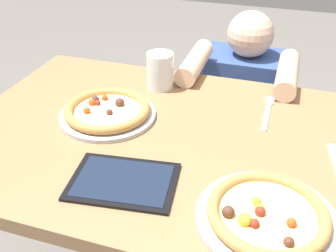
# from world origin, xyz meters

# --- Properties ---
(dining_table) EXTENTS (1.28, 0.79, 0.75)m
(dining_table) POSITION_xyz_m (0.00, 0.00, 0.63)
(dining_table) COLOR #936D47
(dining_table) RESTS_ON ground
(pizza_near) EXTENTS (0.29, 0.29, 0.04)m
(pizza_near) POSITION_xyz_m (0.23, -0.24, 0.77)
(pizza_near) COLOR #B7B7BC
(pizza_near) RESTS_ON dining_table
(pizza_far) EXTENTS (0.28, 0.28, 0.04)m
(pizza_far) POSITION_xyz_m (-0.26, 0.04, 0.77)
(pizza_far) COLOR #B7B7BC
(pizza_far) RESTS_ON dining_table
(water_cup_clear) EXTENTS (0.09, 0.09, 0.12)m
(water_cup_clear) POSITION_xyz_m (-0.17, 0.26, 0.81)
(water_cup_clear) COLOR silver
(water_cup_clear) RESTS_ON dining_table
(fork) EXTENTS (0.02, 0.20, 0.00)m
(fork) POSITION_xyz_m (0.18, 0.21, 0.75)
(fork) COLOR silver
(fork) RESTS_ON dining_table
(tablet) EXTENTS (0.26, 0.20, 0.01)m
(tablet) POSITION_xyz_m (-0.10, -0.22, 0.75)
(tablet) COLOR black
(tablet) RESTS_ON dining_table
(diner_seated) EXTENTS (0.39, 0.51, 0.92)m
(diner_seated) POSITION_xyz_m (0.06, 0.63, 0.43)
(diner_seated) COLOR #333847
(diner_seated) RESTS_ON ground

